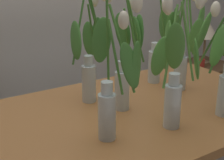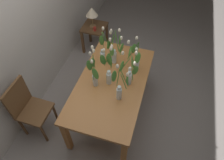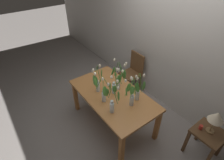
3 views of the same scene
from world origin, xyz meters
The scene contains 11 objects.
dining_table centered at (0.00, 0.00, 0.65)m, with size 1.60×0.90×0.74m.
tulip_vase_0 centered at (-0.08, 0.21, 0.96)m, with size 0.25×0.24×0.57m.
tulip_vase_1 centered at (0.37, 0.23, 0.93)m, with size 0.16×0.21×0.57m.
tulip_vase_2 centered at (0.02, 0.05, 0.96)m, with size 0.17×0.18×0.57m.
tulip_vase_3 centered at (0.31, -0.24, 0.95)m, with size 0.23×0.21×0.54m.
tulip_vase_4 centered at (0.38, 0.07, 0.97)m, with size 0.23×0.25×0.59m.
tulip_vase_5 centered at (0.05, -0.22, 0.94)m, with size 0.26×0.27×0.54m.
tulip_vase_6 centered at (-0.20, -0.18, 0.95)m, with size 0.15×0.22×0.56m.
side_table centered at (1.39, 0.78, 0.43)m, with size 0.44×0.44×0.55m.
table_lamp centered at (1.38, 0.80, 0.86)m, with size 0.22×0.22×0.40m.
pillar_candle centered at (1.27, 0.72, 0.59)m, with size 0.06×0.06×0.07m, color #B72D23.
Camera 1 is at (-0.79, -1.10, 1.36)m, focal length 51.84 mm.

